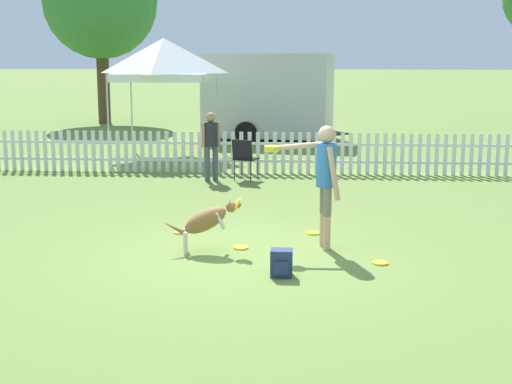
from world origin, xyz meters
TOP-DOWN VIEW (x-y plane):
  - ground_plane at (0.00, 0.00)m, footprint 240.00×240.00m
  - handler_person at (1.06, 0.46)m, footprint 1.07×0.48m
  - leaping_dog at (-0.53, 0.14)m, footprint 1.08×0.43m
  - frisbee_near_handler at (-1.08, 1.14)m, footprint 0.21×0.21m
  - frisbee_near_dog at (0.94, 1.25)m, footprint 0.21×0.21m
  - frisbee_midfield at (-0.08, 0.34)m, footprint 0.21×0.21m
  - frisbee_far_scatter at (1.80, -0.27)m, footprint 0.21×0.21m
  - backpack_on_grass at (0.54, -0.89)m, footprint 0.27×0.25m
  - picket_fence at (-0.00, 6.77)m, footprint 21.01×0.04m
  - folding_chair_blue_left at (-0.51, 5.79)m, footprint 0.59×0.60m
  - canopy_tent_main at (-2.94, 9.46)m, footprint 2.47×2.47m
  - spectator_standing at (-1.21, 5.68)m, footprint 0.38×0.27m
  - equipment_trailer at (-0.39, 13.21)m, footprint 4.76×2.81m
  - tree_left_grove at (-7.16, 18.35)m, footprint 4.35×4.35m

SIDE VIEW (x-z plane):
  - ground_plane at x=0.00m, z-range 0.00..0.00m
  - frisbee_near_handler at x=-1.08m, z-range 0.00..0.02m
  - frisbee_near_dog at x=0.94m, z-range 0.00..0.02m
  - frisbee_midfield at x=-0.08m, z-range 0.00..0.02m
  - frisbee_far_scatter at x=1.80m, z-range 0.00..0.02m
  - backpack_on_grass at x=0.54m, z-range 0.00..0.33m
  - leaping_dog at x=-0.53m, z-range 0.07..0.83m
  - picket_fence at x=0.00m, z-range 0.00..0.95m
  - folding_chair_blue_left at x=-0.51m, z-range 0.09..0.99m
  - spectator_standing at x=-1.21m, z-range 0.14..1.61m
  - handler_person at x=1.06m, z-range 0.22..1.95m
  - equipment_trailer at x=-0.39m, z-range 0.07..2.77m
  - canopy_tent_main at x=-2.94m, z-range 0.99..4.08m
  - tree_left_grove at x=-7.16m, z-range 1.22..8.05m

